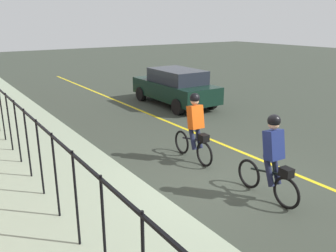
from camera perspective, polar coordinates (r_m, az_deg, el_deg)
ground_plane at (r=8.35m, az=9.95°, el=-8.87°), size 80.00×80.00×0.00m
lane_line_centre at (r=9.45m, az=17.01°, el=-6.22°), size 36.00×0.12×0.01m
sidewalk at (r=6.67m, az=-12.47°, el=-15.41°), size 40.00×3.20×0.15m
iron_fence at (r=6.92m, az=-19.29°, el=-4.06°), size 15.43×0.04×1.60m
cyclist_lead at (r=9.10m, az=4.39°, el=-0.29°), size 1.71×0.38×1.83m
cyclist_follow at (r=7.42m, az=16.55°, el=-5.05°), size 1.71×0.38×1.83m
patrol_sedan at (r=15.29m, az=1.18°, el=6.47°), size 4.43×1.99×1.58m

